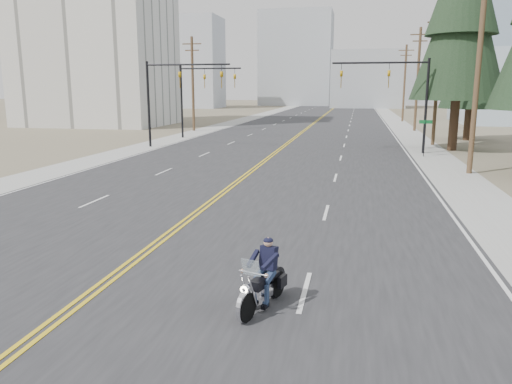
{
  "coord_description": "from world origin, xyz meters",
  "views": [
    {
      "loc": [
        6.1,
        -7.31,
        4.84
      ],
      "look_at": [
        3.0,
        7.92,
        1.6
      ],
      "focal_mm": 35.0,
      "sensor_mm": 36.0,
      "label": 1
    }
  ],
  "objects": [
    {
      "name": "ground_plane",
      "position": [
        0.0,
        0.0,
        0.0
      ],
      "size": [
        400.0,
        400.0,
        0.0
      ],
      "primitive_type": "plane",
      "color": "#776D56",
      "rests_on": "ground"
    },
    {
      "name": "road",
      "position": [
        0.0,
        70.0,
        0.01
      ],
      "size": [
        20.0,
        200.0,
        0.01
      ],
      "primitive_type": "cube",
      "color": "#303033",
      "rests_on": "ground"
    },
    {
      "name": "sidewalk_left",
      "position": [
        -11.5,
        70.0,
        0.01
      ],
      "size": [
        3.0,
        200.0,
        0.01
      ],
      "primitive_type": "cube",
      "color": "#A5A5A0",
      "rests_on": "ground"
    },
    {
      "name": "sidewalk_right",
      "position": [
        11.5,
        70.0,
        0.01
      ],
      "size": [
        3.0,
        200.0,
        0.01
      ],
      "primitive_type": "cube",
      "color": "#A5A5A0",
      "rests_on": "ground"
    },
    {
      "name": "traffic_mast_left",
      "position": [
        -8.98,
        32.0,
        4.94
      ],
      "size": [
        7.1,
        0.26,
        7.0
      ],
      "color": "black",
      "rests_on": "ground"
    },
    {
      "name": "traffic_mast_right",
      "position": [
        8.98,
        32.0,
        4.94
      ],
      "size": [
        7.1,
        0.26,
        7.0
      ],
      "color": "black",
      "rests_on": "ground"
    },
    {
      "name": "traffic_mast_far",
      "position": [
        -9.31,
        40.0,
        4.87
      ],
      "size": [
        6.1,
        0.26,
        7.0
      ],
      "color": "black",
      "rests_on": "ground"
    },
    {
      "name": "street_sign",
      "position": [
        10.8,
        30.0,
        1.8
      ],
      "size": [
        0.9,
        0.06,
        2.62
      ],
      "color": "black",
      "rests_on": "ground"
    },
    {
      "name": "utility_pole_b",
      "position": [
        12.5,
        23.0,
        5.98
      ],
      "size": [
        2.2,
        0.3,
        11.5
      ],
      "color": "brown",
      "rests_on": "ground"
    },
    {
      "name": "utility_pole_c",
      "position": [
        12.5,
        38.0,
        5.73
      ],
      "size": [
        2.2,
        0.3,
        11.0
      ],
      "color": "brown",
      "rests_on": "ground"
    },
    {
      "name": "utility_pole_d",
      "position": [
        12.5,
        53.0,
        5.98
      ],
      "size": [
        2.2,
        0.3,
        11.5
      ],
      "color": "brown",
      "rests_on": "ground"
    },
    {
      "name": "utility_pole_e",
      "position": [
        12.5,
        70.0,
        5.73
      ],
      "size": [
        2.2,
        0.3,
        11.0
      ],
      "color": "brown",
      "rests_on": "ground"
    },
    {
      "name": "utility_pole_left",
      "position": [
        -12.5,
        48.0,
        5.48
      ],
      "size": [
        2.2,
        0.3,
        10.5
      ],
      "color": "brown",
      "rests_on": "ground"
    },
    {
      "name": "apartment_block",
      "position": [
        -28.0,
        55.0,
        15.0
      ],
      "size": [
        18.0,
        14.0,
        30.0
      ],
      "primitive_type": "cube",
      "color": "silver",
      "rests_on": "ground"
    },
    {
      "name": "haze_bldg_a",
      "position": [
        -35.0,
        115.0,
        11.0
      ],
      "size": [
        14.0,
        12.0,
        22.0
      ],
      "primitive_type": "cube",
      "color": "#B7BCC6",
      "rests_on": "ground"
    },
    {
      "name": "haze_bldg_b",
      "position": [
        8.0,
        125.0,
        7.0
      ],
      "size": [
        18.0,
        14.0,
        14.0
      ],
      "primitive_type": "cube",
      "color": "#ADB2B7",
      "rests_on": "ground"
    },
    {
      "name": "haze_bldg_d",
      "position": [
        -12.0,
        140.0,
        13.0
      ],
      "size": [
        20.0,
        15.0,
        26.0
      ],
      "primitive_type": "cube",
      "color": "#ADB2B7",
      "rests_on": "ground"
    },
    {
      "name": "haze_bldg_e",
      "position": [
        25.0,
        150.0,
        6.0
      ],
      "size": [
        14.0,
        14.0,
        12.0
      ],
      "primitive_type": "cube",
      "color": "#B7BCC6",
      "rests_on": "ground"
    },
    {
      "name": "haze_bldg_f",
      "position": [
        -50.0,
        130.0,
        8.0
      ],
      "size": [
        12.0,
        12.0,
        16.0
      ],
      "primitive_type": "cube",
      "color": "#ADB2B7",
      "rests_on": "ground"
    },
    {
      "name": "motorcyclist",
      "position": [
        4.17,
        2.92,
        0.79
      ],
      "size": [
        1.42,
        2.19,
        1.58
      ],
      "primitive_type": null,
      "rotation": [
        0.0,
        0.0,
        2.85
      ],
      "color": "black",
      "rests_on": "ground"
    },
    {
      "name": "conifer_tall",
      "position": [
        13.5,
        34.6,
        11.36
      ],
      "size": [
        7.12,
        7.12,
        19.78
      ],
      "rotation": [
        0.0,
        0.0,
        -0.22
      ],
      "color": "#382619",
      "rests_on": "ground"
    },
    {
      "name": "conifer_far",
      "position": [
        16.25,
        43.1,
        8.59
      ],
      "size": [
        5.59,
        5.59,
        14.97
      ],
      "rotation": [
        0.0,
        0.0,
        0.1
      ],
      "color": "#382619",
      "rests_on": "ground"
    }
  ]
}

